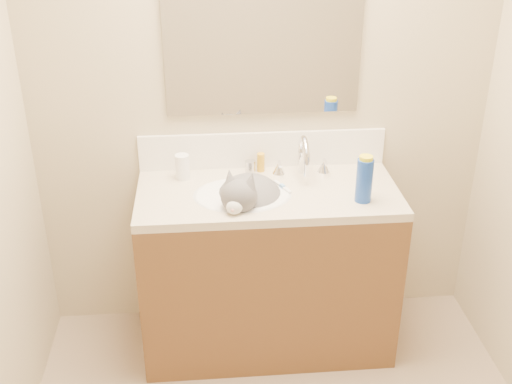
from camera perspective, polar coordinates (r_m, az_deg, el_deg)
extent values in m
cube|color=#BBAB8B|center=(3.04, 0.60, 9.07)|extent=(2.20, 0.04, 2.50)
cube|color=brown|center=(3.16, 1.01, -7.14)|extent=(1.20, 0.55, 0.82)
cube|color=beige|center=(2.94, 1.08, -0.21)|extent=(1.20, 0.55, 0.04)
ellipsoid|color=white|center=(2.93, -1.20, -1.44)|extent=(0.45, 0.36, 0.14)
cylinder|color=silver|center=(3.09, 4.06, 2.68)|extent=(0.04, 0.04, 0.11)
torus|color=silver|center=(3.02, 4.27, 3.17)|extent=(0.03, 0.20, 0.20)
cylinder|color=silver|center=(2.95, 4.50, 1.97)|extent=(0.03, 0.03, 0.06)
cone|color=silver|center=(3.09, 2.03, 2.19)|extent=(0.06, 0.06, 0.06)
cone|color=silver|center=(3.12, 6.04, 2.33)|extent=(0.06, 0.06, 0.06)
ellipsoid|color=#565356|center=(2.94, -0.56, -0.70)|extent=(0.41, 0.43, 0.23)
ellipsoid|color=#565356|center=(2.77, -1.51, -0.39)|extent=(0.20, 0.19, 0.15)
ellipsoid|color=#565356|center=(2.84, -1.08, -0.43)|extent=(0.15, 0.15, 0.14)
cone|color=#565356|center=(2.76, -2.34, 1.27)|extent=(0.09, 0.10, 0.10)
cone|color=#565356|center=(2.74, -0.47, 1.02)|extent=(0.10, 0.09, 0.10)
ellipsoid|color=silver|center=(2.72, -1.93, -1.37)|extent=(0.09, 0.08, 0.06)
ellipsoid|color=silver|center=(2.84, -1.25, -1.67)|extent=(0.13, 0.11, 0.13)
sphere|color=#E19B92|center=(2.70, -2.10, -1.62)|extent=(0.02, 0.02, 0.02)
cylinder|color=#565356|center=(2.93, 2.02, -2.38)|extent=(0.07, 0.24, 0.04)
cube|color=white|center=(3.13, 0.59, 3.78)|extent=(1.20, 0.02, 0.18)
cube|color=white|center=(2.95, 0.65, 14.36)|extent=(0.90, 0.02, 0.80)
cylinder|color=white|center=(3.04, -6.55, 2.23)|extent=(0.08, 0.08, 0.12)
cylinder|color=#DE4325|center=(3.05, -6.54, 1.94)|extent=(0.06, 0.06, 0.04)
cylinder|color=#B7B7BC|center=(3.10, -0.52, 2.29)|extent=(0.06, 0.06, 0.06)
cylinder|color=gold|center=(3.10, 0.43, 2.65)|extent=(0.05, 0.05, 0.09)
cube|color=white|center=(2.96, 2.36, 0.48)|extent=(0.07, 0.13, 0.01)
cube|color=#6CA3E6|center=(2.96, 2.36, 0.52)|extent=(0.03, 0.03, 0.02)
cylinder|color=#163C9F|center=(2.84, 9.60, 1.02)|extent=(0.09, 0.09, 0.20)
cylinder|color=yellow|center=(2.80, 9.75, 2.83)|extent=(0.08, 0.08, 0.04)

